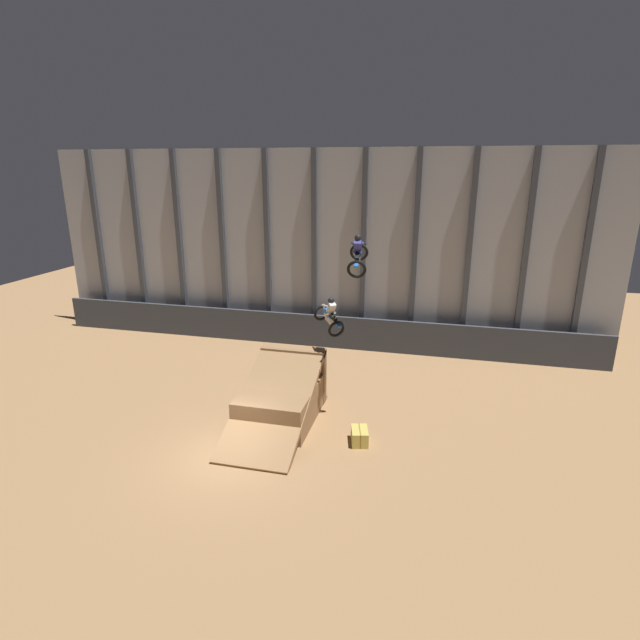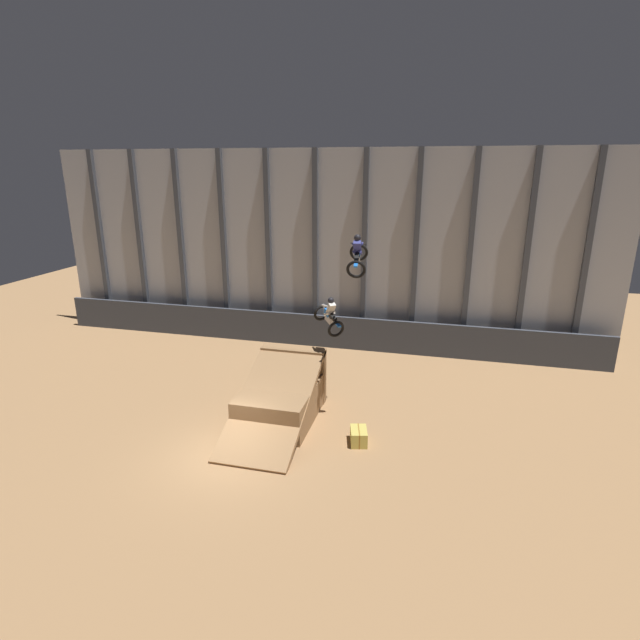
# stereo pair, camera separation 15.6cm
# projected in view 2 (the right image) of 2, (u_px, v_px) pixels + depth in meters

# --- Properties ---
(ground_plane) EXTENTS (60.00, 60.00, 0.00)m
(ground_plane) POSITION_uv_depth(u_px,v_px,m) (226.00, 456.00, 17.76)
(ground_plane) COLOR #9E754C
(arena_back_wall) EXTENTS (32.00, 0.40, 10.83)m
(arena_back_wall) POSITION_uv_depth(u_px,v_px,m) (316.00, 249.00, 27.97)
(arena_back_wall) COLOR #A3A8B2
(arena_back_wall) RESTS_ON ground_plane
(lower_barrier) EXTENTS (31.36, 0.20, 1.85)m
(lower_barrier) POSITION_uv_depth(u_px,v_px,m) (312.00, 330.00, 28.42)
(lower_barrier) COLOR #383D47
(lower_barrier) RESTS_ON ground_plane
(dirt_ramp) EXTENTS (2.83, 5.84, 2.56)m
(dirt_ramp) POSITION_uv_depth(u_px,v_px,m) (282.00, 397.00, 20.35)
(dirt_ramp) COLOR #966F48
(dirt_ramp) RESTS_ON ground_plane
(rider_bike_left_air) EXTENTS (1.60, 1.73, 1.60)m
(rider_bike_left_air) POSITION_uv_depth(u_px,v_px,m) (329.00, 316.00, 20.61)
(rider_bike_left_air) COLOR black
(rider_bike_right_air) EXTENTS (0.90, 1.89, 1.64)m
(rider_bike_right_air) POSITION_uv_depth(u_px,v_px,m) (357.00, 255.00, 18.90)
(rider_bike_right_air) COLOR black
(hay_bale_trackside) EXTENTS (0.79, 1.02, 0.57)m
(hay_bale_trackside) POSITION_uv_depth(u_px,v_px,m) (359.00, 436.00, 18.52)
(hay_bale_trackside) COLOR #CCB751
(hay_bale_trackside) RESTS_ON ground_plane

